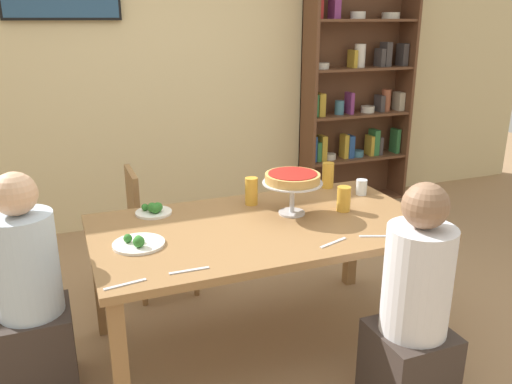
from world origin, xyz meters
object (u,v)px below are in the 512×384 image
at_px(dining_table, 263,237).
at_px(cutlery_fork_near, 189,271).
at_px(beer_glass_amber_spare, 344,199).
at_px(diner_near_right, 413,322).
at_px(salad_plate_far_diner, 154,210).
at_px(beer_glass_amber_short, 251,191).
at_px(bookshelf, 356,93).
at_px(cutlery_knife_near, 125,284).
at_px(cutlery_knife_far, 377,236).
at_px(diner_head_west, 32,304).
at_px(chair_far_left, 152,225).
at_px(salad_plate_near_diner, 138,243).
at_px(cutlery_fork_far, 333,243).
at_px(deep_dish_pizza_stand, 292,180).
at_px(water_glass_clear_near, 361,187).
at_px(beer_glass_amber_tall, 328,175).

relative_size(dining_table, cutlery_fork_near, 10.03).
bearing_deg(beer_glass_amber_spare, diner_near_right, -96.41).
bearing_deg(salad_plate_far_diner, beer_glass_amber_short, -4.79).
height_order(bookshelf, cutlery_knife_near, bookshelf).
height_order(bookshelf, cutlery_knife_far, bookshelf).
xyz_separation_m(diner_head_west, cutlery_knife_far, (1.66, -0.40, 0.25)).
bearing_deg(dining_table, cutlery_fork_near, -142.24).
height_order(dining_table, beer_glass_amber_short, beer_glass_amber_short).
distance_m(diner_near_right, chair_far_left, 1.83).
bearing_deg(chair_far_left, dining_table, 28.53).
height_order(diner_head_west, salad_plate_near_diner, diner_head_west).
bearing_deg(cutlery_fork_far, deep_dish_pizza_stand, 73.14).
bearing_deg(water_glass_clear_near, beer_glass_amber_spare, -140.04).
distance_m(diner_head_west, deep_dish_pizza_stand, 1.47).
xyz_separation_m(diner_head_west, chair_far_left, (0.73, 0.82, -0.01)).
xyz_separation_m(bookshelf, cutlery_knife_far, (-1.33, -2.39, -0.35)).
bearing_deg(beer_glass_amber_short, salad_plate_near_diner, -153.83).
bearing_deg(deep_dish_pizza_stand, water_glass_clear_near, 15.24).
xyz_separation_m(diner_head_west, water_glass_clear_near, (1.95, 0.21, 0.30)).
height_order(diner_near_right, water_glass_clear_near, diner_near_right).
distance_m(salad_plate_far_diner, beer_glass_amber_spare, 1.08).
bearing_deg(bookshelf, cutlery_fork_far, -123.50).
distance_m(water_glass_clear_near, cutlery_fork_far, 0.80).
height_order(salad_plate_near_diner, cutlery_fork_near, salad_plate_near_diner).
height_order(diner_head_west, cutlery_fork_near, diner_head_west).
bearing_deg(deep_dish_pizza_stand, cutlery_knife_near, -153.36).
bearing_deg(diner_head_west, salad_plate_near_diner, -7.40).
bearing_deg(cutlery_fork_near, salad_plate_near_diner, 116.00).
relative_size(diner_near_right, cutlery_knife_far, 6.39).
distance_m(diner_near_right, salad_plate_near_diner, 1.34).
bearing_deg(diner_near_right, salad_plate_near_diner, 56.24).
bearing_deg(dining_table, beer_glass_amber_spare, 2.23).
relative_size(diner_near_right, cutlery_knife_near, 6.39).
relative_size(chair_far_left, water_glass_clear_near, 9.05).
bearing_deg(cutlery_knife_far, water_glass_clear_near, 85.25).
bearing_deg(diner_near_right, dining_table, 28.45).
relative_size(deep_dish_pizza_stand, beer_glass_amber_tall, 2.03).
height_order(diner_near_right, beer_glass_amber_spare, diner_near_right).
relative_size(beer_glass_amber_short, beer_glass_amber_spare, 1.14).
xyz_separation_m(bookshelf, cutlery_fork_near, (-2.31, -2.41, -0.35)).
xyz_separation_m(cutlery_fork_near, cutlery_fork_far, (0.74, 0.03, 0.00)).
distance_m(water_glass_clear_near, cutlery_fork_near, 1.42).
bearing_deg(cutlery_knife_far, cutlery_knife_near, -157.19).
distance_m(salad_plate_far_diner, beer_glass_amber_short, 0.58).
xyz_separation_m(diner_head_west, cutlery_fork_far, (1.42, -0.39, 0.25)).
height_order(deep_dish_pizza_stand, beer_glass_amber_short, deep_dish_pizza_stand).
bearing_deg(diner_head_west, water_glass_clear_near, 6.11).
bearing_deg(beer_glass_amber_short, beer_glass_amber_spare, -33.12).
relative_size(bookshelf, diner_head_west, 1.92).
xyz_separation_m(chair_far_left, salad_plate_far_diner, (-0.06, -0.48, 0.28)).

